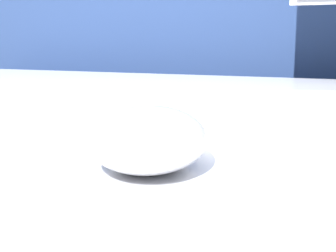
# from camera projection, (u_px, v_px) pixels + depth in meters

# --- Properties ---
(computer_mouse_near) EXTENTS (0.10, 0.12, 0.04)m
(computer_mouse_near) POSITION_uv_depth(u_px,v_px,m) (148.00, 138.00, 0.28)
(computer_mouse_near) COLOR silver
(computer_mouse_near) RESTS_ON desk
(keyboard) EXTENTS (0.44, 0.19, 0.02)m
(keyboard) POSITION_uv_depth(u_px,v_px,m) (217.00, 107.00, 0.46)
(keyboard) COLOR white
(keyboard) RESTS_ON desk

